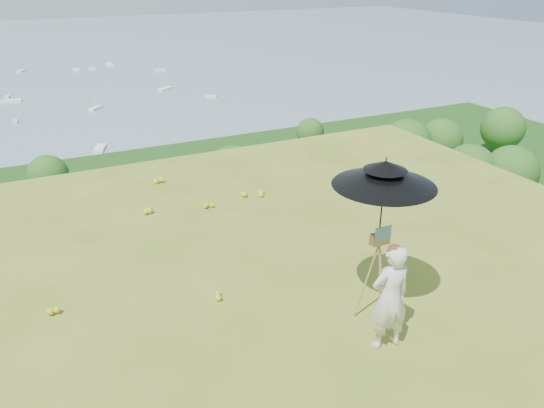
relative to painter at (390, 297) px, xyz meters
name	(u,v)px	position (x,y,z in m)	size (l,w,h in m)	color
ground	(308,291)	(-0.29, 1.55, -0.75)	(14.00, 14.00, 0.00)	#567621
forest_slope	(110,365)	(-0.29, 36.55, -29.75)	(140.00, 56.00, 22.00)	#163C10
shoreline_tier	(67,244)	(-0.29, 76.55, -36.75)	(170.00, 28.00, 8.00)	slate
bay_water	(16,67)	(-0.29, 241.55, -34.75)	(700.00, 700.00, 0.00)	slate
slope_trees	(88,229)	(-0.29, 36.55, -15.75)	(110.00, 50.00, 6.00)	#245419
harbor_town	(61,207)	(-0.29, 76.55, -30.25)	(110.00, 22.00, 5.00)	silver
wildflowers	(300,280)	(-0.29, 1.80, -0.69)	(10.00, 10.50, 0.12)	gold
painter	(390,297)	(0.00, 0.00, 0.00)	(0.55, 0.36, 1.51)	beige
field_easel	(377,273)	(0.22, 0.57, -0.01)	(0.56, 0.56, 1.48)	olive
sun_umbrella	(382,201)	(0.22, 0.60, 1.06)	(1.35, 1.35, 1.20)	black
painter_cap	(395,248)	(0.00, 0.00, 0.71)	(0.19, 0.23, 0.10)	#D9777B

